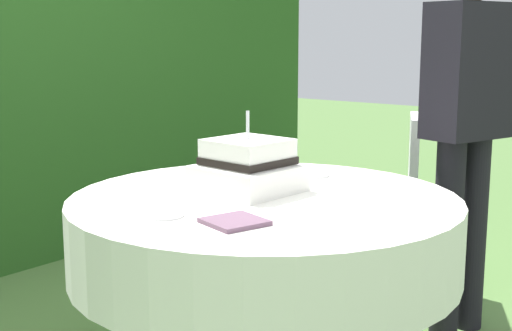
# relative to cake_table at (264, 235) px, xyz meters

# --- Properties ---
(cake_table) EXTENTS (1.33, 1.33, 0.73)m
(cake_table) POSITION_rel_cake_table_xyz_m (0.00, 0.00, 0.00)
(cake_table) COLOR #4C4C51
(cake_table) RESTS_ON ground_plane
(wedding_cake) EXTENTS (0.34, 0.33, 0.28)m
(wedding_cake) POSITION_rel_cake_table_xyz_m (0.03, 0.10, 0.22)
(wedding_cake) COLOR white
(wedding_cake) RESTS_ON cake_table
(serving_plate_near) EXTENTS (0.12, 0.12, 0.01)m
(serving_plate_near) POSITION_rel_cake_table_xyz_m (0.07, 0.50, 0.14)
(serving_plate_near) COLOR white
(serving_plate_near) RESTS_ON cake_table
(serving_plate_far) EXTENTS (0.12, 0.12, 0.01)m
(serving_plate_far) POSITION_rel_cake_table_xyz_m (0.40, 0.07, 0.14)
(serving_plate_far) COLOR white
(serving_plate_far) RESTS_ON cake_table
(serving_plate_left) EXTENTS (0.11, 0.11, 0.01)m
(serving_plate_left) POSITION_rel_cake_table_xyz_m (-0.40, 0.07, 0.14)
(serving_plate_left) COLOR white
(serving_plate_left) RESTS_ON cake_table
(napkin_stack) EXTENTS (0.19, 0.19, 0.01)m
(napkin_stack) POSITION_rel_cake_table_xyz_m (-0.33, -0.15, 0.14)
(napkin_stack) COLOR #6B4C60
(napkin_stack) RESTS_ON cake_table
(garden_chair) EXTENTS (0.54, 0.54, 0.89)m
(garden_chair) POSITION_rel_cake_table_xyz_m (1.22, 0.17, -0.05)
(garden_chair) COLOR white
(garden_chair) RESTS_ON ground_plane
(standing_person) EXTENTS (0.40, 0.29, 1.60)m
(standing_person) POSITION_rel_cake_table_xyz_m (0.97, -0.30, 0.33)
(standing_person) COLOR black
(standing_person) RESTS_ON ground_plane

